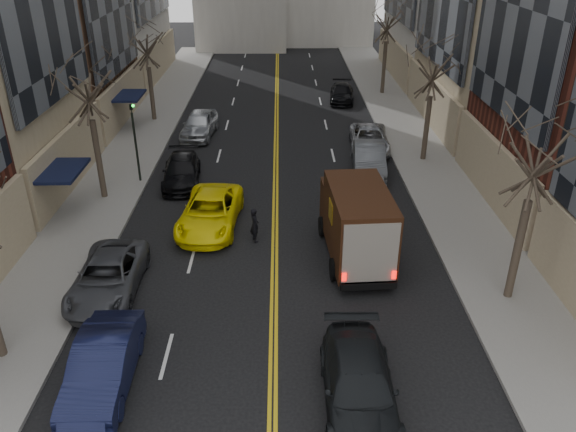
% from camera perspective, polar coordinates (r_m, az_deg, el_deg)
% --- Properties ---
extents(sidewalk_left, '(4.00, 66.00, 0.15)m').
position_cam_1_polar(sidewalk_left, '(36.70, -15.51, 6.54)').
color(sidewalk_left, slate).
rests_on(sidewalk_left, ground).
extents(sidewalk_right, '(4.00, 66.00, 0.15)m').
position_cam_1_polar(sidewalk_right, '(36.56, 13.13, 6.75)').
color(sidewalk_right, slate).
rests_on(sidewalk_right, ground).
extents(tree_lf_mid, '(3.20, 3.20, 8.91)m').
position_cam_1_polar(tree_lf_mid, '(28.40, -20.03, 13.77)').
color(tree_lf_mid, '#382D23').
rests_on(tree_lf_mid, sidewalk_left).
extents(tree_lf_far, '(3.20, 3.20, 8.12)m').
position_cam_1_polar(tree_lf_far, '(40.81, -14.33, 17.43)').
color(tree_lf_far, '#382D23').
rests_on(tree_lf_far, sidewalk_left).
extents(tree_rt_near, '(3.20, 3.20, 8.71)m').
position_cam_1_polar(tree_rt_near, '(20.17, 24.43, 7.44)').
color(tree_rt_near, '#382D23').
rests_on(tree_rt_near, sidewalk_right).
extents(tree_rt_mid, '(3.20, 3.20, 8.32)m').
position_cam_1_polar(tree_rt_mid, '(33.01, 14.70, 15.44)').
color(tree_rt_mid, '#382D23').
rests_on(tree_rt_mid, sidewalk_right).
extents(tree_rt_far, '(3.20, 3.20, 9.11)m').
position_cam_1_polar(tree_rt_far, '(47.39, 10.17, 19.98)').
color(tree_rt_far, '#382D23').
rests_on(tree_rt_far, sidewalk_right).
extents(traffic_signal, '(0.29, 0.26, 4.70)m').
position_cam_1_polar(traffic_signal, '(30.84, -15.33, 8.07)').
color(traffic_signal, black).
rests_on(traffic_signal, sidewalk_left).
extents(ups_truck, '(2.75, 6.14, 3.29)m').
position_cam_1_polar(ups_truck, '(23.27, 6.92, -0.65)').
color(ups_truck, black).
rests_on(ups_truck, ground).
extents(observer_sedan, '(2.14, 5.16, 1.49)m').
position_cam_1_polar(observer_sedan, '(16.99, 7.23, -16.72)').
color(observer_sedan, black).
rests_on(observer_sedan, ground).
extents(taxi, '(2.92, 5.65, 1.52)m').
position_cam_1_polar(taxi, '(26.18, -7.92, 0.43)').
color(taxi, '#FFEB0A').
rests_on(taxi, ground).
extents(pedestrian, '(0.58, 0.69, 1.60)m').
position_cam_1_polar(pedestrian, '(24.76, -3.42, -0.91)').
color(pedestrian, black).
rests_on(pedestrian, ground).
extents(parked_lf_b, '(1.75, 4.76, 1.56)m').
position_cam_1_polar(parked_lf_b, '(18.29, -18.29, -14.21)').
color(parked_lf_b, black).
rests_on(parked_lf_b, ground).
extents(parked_lf_c, '(2.38, 5.08, 1.41)m').
position_cam_1_polar(parked_lf_c, '(22.42, -17.84, -5.89)').
color(parked_lf_c, '#45464C').
rests_on(parked_lf_c, ground).
extents(parked_lf_d, '(2.36, 4.91, 1.38)m').
position_cam_1_polar(parked_lf_d, '(31.06, -10.76, 4.50)').
color(parked_lf_d, black).
rests_on(parked_lf_d, ground).
extents(parked_lf_e, '(2.39, 5.02, 1.66)m').
position_cam_1_polar(parked_lf_e, '(38.18, -8.99, 9.21)').
color(parked_lf_e, '#B8BCC1').
rests_on(parked_lf_e, ground).
extents(parked_rt_a, '(2.16, 5.06, 1.62)m').
position_cam_1_polar(parked_rt_a, '(32.15, 8.25, 5.73)').
color(parked_rt_a, '#515459').
rests_on(parked_rt_a, ground).
extents(parked_rt_b, '(2.70, 5.22, 1.41)m').
position_cam_1_polar(parked_rt_b, '(35.72, 8.24, 7.78)').
color(parked_rt_b, '#B1B4B9').
rests_on(parked_rt_b, ground).
extents(parked_rt_c, '(2.27, 4.69, 1.32)m').
position_cam_1_polar(parked_rt_c, '(46.04, 5.48, 12.32)').
color(parked_rt_c, black).
rests_on(parked_rt_c, ground).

